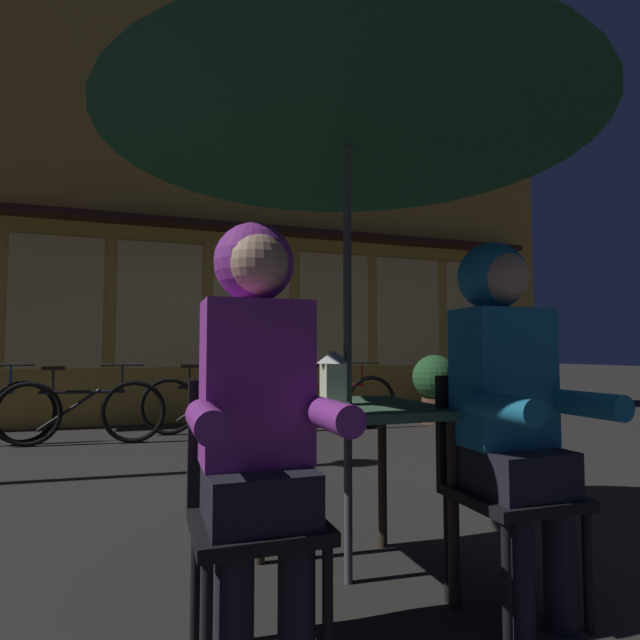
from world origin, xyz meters
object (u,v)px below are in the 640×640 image
object	(u,v)px
chair_right	(499,475)
patio_umbrella	(347,105)
person_right_hooded	(507,383)
potted_plant	(435,383)
person_left_hooded	(258,389)
chair_left	(253,499)
cafe_table	(348,429)
bicycle_fourth	(332,402)
bicycle_second	(81,411)
lantern	(333,376)
bicycle_third	(214,404)

from	to	relation	value
chair_right	patio_umbrella	bearing A→B (deg)	142.45
person_right_hooded	potted_plant	xyz separation A→B (m)	(2.37, 4.36, -0.30)
person_left_hooded	chair_left	bearing A→B (deg)	90.00
cafe_table	chair_right	world-z (taller)	chair_right
cafe_table	person_right_hooded	bearing A→B (deg)	-41.57
cafe_table	potted_plant	world-z (taller)	potted_plant
bicycle_fourth	bicycle_second	bearing A→B (deg)	-178.46
person_right_hooded	potted_plant	bearing A→B (deg)	61.47
chair_left	bicycle_second	world-z (taller)	chair_left
person_right_hooded	patio_umbrella	bearing A→B (deg)	138.43
lantern	potted_plant	world-z (taller)	lantern
chair_right	bicycle_third	xyz separation A→B (m)	(-0.56, 4.40, -0.14)
cafe_table	bicycle_second	xyz separation A→B (m)	(-1.46, 3.77, -0.29)
cafe_table	chair_left	bearing A→B (deg)	-142.45
bicycle_second	bicycle_fourth	world-z (taller)	same
chair_right	bicycle_fourth	xyz separation A→B (m)	(0.87, 4.22, -0.14)
patio_umbrella	lantern	distance (m)	1.20
patio_umbrella	chair_left	bearing A→B (deg)	-142.45
bicycle_third	potted_plant	bearing A→B (deg)	-1.93
cafe_table	potted_plant	distance (m)	4.86
patio_umbrella	potted_plant	distance (m)	5.09
person_right_hooded	chair_right	bearing A→B (deg)	90.00
chair_right	lantern	bearing A→B (deg)	146.31
person_left_hooded	bicycle_fourth	distance (m)	4.68
person_left_hooded	cafe_table	bearing A→B (deg)	41.57
chair_left	bicycle_third	distance (m)	4.42
chair_right	bicycle_second	distance (m)	4.58
person_right_hooded	bicycle_second	distance (m)	4.65
bicycle_second	bicycle_third	size ratio (longest dim) A/B	1.00
lantern	chair_right	xyz separation A→B (m)	(0.55, -0.36, -0.37)
bicycle_third	person_right_hooded	bearing A→B (deg)	-82.91
lantern	person_right_hooded	distance (m)	0.69
person_left_hooded	bicycle_second	size ratio (longest dim) A/B	0.84
chair_right	person_right_hooded	distance (m)	0.36
cafe_table	patio_umbrella	bearing A→B (deg)	0.00
cafe_table	person_right_hooded	distance (m)	0.67
patio_umbrella	chair_right	world-z (taller)	patio_umbrella
chair_left	person_left_hooded	world-z (taller)	person_left_hooded
chair_left	chair_right	bearing A→B (deg)	0.00
person_left_hooded	bicycle_third	xyz separation A→B (m)	(0.40, 4.46, -0.50)
patio_umbrella	chair_left	world-z (taller)	patio_umbrella
person_left_hooded	bicycle_fourth	bearing A→B (deg)	66.86
chair_left	bicycle_second	distance (m)	4.26
patio_umbrella	lantern	bearing A→B (deg)	-176.48
cafe_table	bicycle_third	size ratio (longest dim) A/B	0.44
patio_umbrella	person_left_hooded	world-z (taller)	patio_umbrella
person_right_hooded	bicycle_third	distance (m)	4.52
chair_left	person_left_hooded	size ratio (longest dim) A/B	0.62
bicycle_third	bicycle_fourth	world-z (taller)	same
cafe_table	bicycle_second	bearing A→B (deg)	111.17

